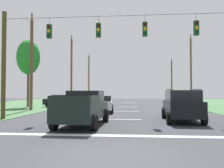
{
  "coord_description": "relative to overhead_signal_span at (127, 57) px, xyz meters",
  "views": [
    {
      "loc": [
        0.64,
        -6.96,
        1.88
      ],
      "look_at": [
        -0.98,
        11.55,
        2.5
      ],
      "focal_mm": 38.03,
      "sensor_mm": 36.0,
      "label": 1
    }
  ],
  "objects": [
    {
      "name": "ground_plane",
      "position": [
        -0.24,
        -8.68,
        -4.18
      ],
      "size": [
        120.0,
        120.0,
        0.0
      ],
      "primitive_type": "plane",
      "color": "#333338"
    },
    {
      "name": "stop_bar_stripe",
      "position": [
        -0.24,
        -5.43,
        -4.18
      ],
      "size": [
        14.75,
        0.45,
        0.01
      ],
      "primitive_type": "cube",
      "color": "white",
      "rests_on": "ground"
    },
    {
      "name": "lane_dash_0",
      "position": [
        -0.24,
        0.57,
        -4.18
      ],
      "size": [
        2.5,
        0.15,
        0.01
      ],
      "primitive_type": "cube",
      "rotation": [
        0.0,
        0.0,
        1.57
      ],
      "color": "white",
      "rests_on": "ground"
    },
    {
      "name": "lane_dash_1",
      "position": [
        -0.24,
        7.23,
        -4.18
      ],
      "size": [
        2.5,
        0.15,
        0.01
      ],
      "primitive_type": "cube",
      "rotation": [
        0.0,
        0.0,
        1.57
      ],
      "color": "white",
      "rests_on": "ground"
    },
    {
      "name": "lane_dash_2",
      "position": [
        -0.24,
        14.34,
        -4.18
      ],
      "size": [
        2.5,
        0.15,
        0.01
      ],
      "primitive_type": "cube",
      "rotation": [
        0.0,
        0.0,
        1.57
      ],
      "color": "white",
      "rests_on": "ground"
    },
    {
      "name": "lane_dash_3",
      "position": [
        -0.24,
        23.99,
        -4.18
      ],
      "size": [
        2.5,
        0.15,
        0.01
      ],
      "primitive_type": "cube",
      "rotation": [
        0.0,
        0.0,
        1.57
      ],
      "color": "white",
      "rests_on": "ground"
    },
    {
      "name": "lane_dash_4",
      "position": [
        -0.24,
        27.48,
        -4.18
      ],
      "size": [
        2.5,
        0.15,
        0.01
      ],
      "primitive_type": "cube",
      "rotation": [
        0.0,
        0.0,
        1.57
      ],
      "color": "white",
      "rests_on": "ground"
    },
    {
      "name": "overhead_signal_span",
      "position": [
        0.0,
        0.0,
        0.0
      ],
      "size": [
        17.5,
        0.31,
        7.48
      ],
      "color": "#504121",
      "rests_on": "ground"
    },
    {
      "name": "pickup_truck",
      "position": [
        -2.38,
        -2.41,
        -3.22
      ],
      "size": [
        2.46,
        5.48,
        1.95
      ],
      "color": "black",
      "rests_on": "ground"
    },
    {
      "name": "suv_black",
      "position": [
        3.5,
        -0.16,
        -3.12
      ],
      "size": [
        2.36,
        4.87,
        2.05
      ],
      "color": "black",
      "rests_on": "ground"
    },
    {
      "name": "distant_car_crossing_white",
      "position": [
        -2.41,
        6.09,
        -3.4
      ],
      "size": [
        2.3,
        4.43,
        1.52
      ],
      "color": "silver",
      "rests_on": "ground"
    },
    {
      "name": "distant_car_oncoming",
      "position": [
        -8.32,
        13.01,
        -3.4
      ],
      "size": [
        4.44,
        2.32,
        1.52
      ],
      "color": "black",
      "rests_on": "ground"
    },
    {
      "name": "utility_pole_far_right",
      "position": [
        9.63,
        22.85,
        1.33
      ],
      "size": [
        0.28,
        1.82,
        11.03
      ],
      "color": "brown",
      "rests_on": "ground"
    },
    {
      "name": "utility_pole_near_left",
      "position": [
        9.13,
        38.5,
        0.53
      ],
      "size": [
        0.32,
        1.78,
        9.5
      ],
      "color": "brown",
      "rests_on": "ground"
    },
    {
      "name": "utility_pole_far_left",
      "position": [
        -10.04,
        7.93,
        0.75
      ],
      "size": [
        0.32,
        1.85,
        10.07
      ],
      "color": "brown",
      "rests_on": "ground"
    },
    {
      "name": "utility_pole_distant_right",
      "position": [
        -9.88,
        23.34,
        1.35
      ],
      "size": [
        0.33,
        1.89,
        11.52
      ],
      "color": "brown",
      "rests_on": "ground"
    },
    {
      "name": "utility_pole_distant_left",
      "position": [
        -9.9,
        39.32,
        1.1
      ],
      "size": [
        0.31,
        1.86,
        10.97
      ],
      "color": "brown",
      "rests_on": "ground"
    },
    {
      "name": "tree_roadside_right",
      "position": [
        -12.43,
        12.43,
        1.95
      ],
      "size": [
        2.81,
        2.81,
        8.33
      ],
      "color": "brown",
      "rests_on": "ground"
    }
  ]
}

